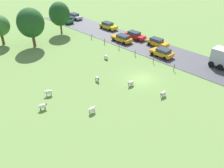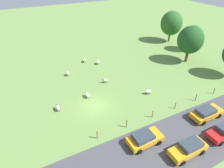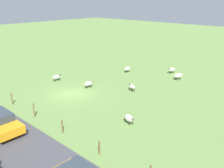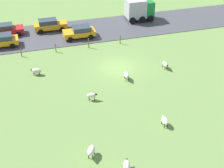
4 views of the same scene
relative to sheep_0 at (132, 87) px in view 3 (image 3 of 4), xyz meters
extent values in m
plane|color=#6B8E47|center=(5.25, -4.21, -0.54)|extent=(160.00, 160.00, 0.00)
ellipsoid|color=silver|center=(0.01, 0.02, 0.01)|extent=(0.67, 0.99, 0.45)
ellipsoid|color=black|center=(-0.10, -0.39, 0.11)|extent=(0.24, 0.30, 0.20)
cylinder|color=#2D2823|center=(0.06, -0.25, -0.35)|extent=(0.07, 0.07, 0.38)
cylinder|color=#2D2823|center=(-0.18, -0.19, -0.35)|extent=(0.07, 0.07, 0.38)
cylinder|color=#2D2823|center=(0.19, 0.23, -0.35)|extent=(0.07, 0.07, 0.38)
cylinder|color=#2D2823|center=(-0.05, 0.29, -0.35)|extent=(0.07, 0.07, 0.38)
ellipsoid|color=silver|center=(-9.33, -0.43, 0.00)|extent=(1.12, 0.79, 0.51)
ellipsoid|color=brown|center=(-8.86, -0.57, 0.11)|extent=(0.30, 0.25, 0.20)
cylinder|color=#2D2823|center=(-9.02, -0.37, -0.37)|extent=(0.07, 0.07, 0.34)
cylinder|color=#2D2823|center=(-9.10, -0.64, -0.37)|extent=(0.07, 0.07, 0.34)
cylinder|color=#2D2823|center=(-9.56, -0.21, -0.37)|extent=(0.07, 0.07, 0.34)
cylinder|color=#2D2823|center=(-9.64, -0.48, -0.37)|extent=(0.07, 0.07, 0.34)
ellipsoid|color=white|center=(-5.42, -5.19, 0.00)|extent=(0.96, 0.53, 0.51)
ellipsoid|color=silver|center=(-4.97, -5.20, 0.12)|extent=(0.26, 0.18, 0.20)
cylinder|color=#2D2823|center=(-5.16, -5.05, -0.36)|extent=(0.07, 0.07, 0.35)
cylinder|color=#2D2823|center=(-5.16, -5.33, -0.36)|extent=(0.07, 0.07, 0.35)
cylinder|color=#2D2823|center=(-5.68, -5.04, -0.36)|extent=(0.07, 0.07, 0.35)
cylinder|color=#2D2823|center=(-5.69, -5.33, -0.36)|extent=(0.07, 0.07, 0.35)
ellipsoid|color=silver|center=(-7.17, 1.71, 0.04)|extent=(1.21, 0.96, 0.55)
ellipsoid|color=silver|center=(-7.62, 1.94, 0.16)|extent=(0.31, 0.28, 0.20)
cylinder|color=#2D2823|center=(-7.50, 1.71, -0.35)|extent=(0.07, 0.07, 0.37)
cylinder|color=#2D2823|center=(-7.36, 1.98, -0.35)|extent=(0.07, 0.07, 0.37)
cylinder|color=#2D2823|center=(-6.97, 1.45, -0.35)|extent=(0.07, 0.07, 0.37)
cylinder|color=#2D2823|center=(-6.83, 1.72, -0.35)|extent=(0.07, 0.07, 0.37)
ellipsoid|color=beige|center=(6.20, 4.66, -0.05)|extent=(0.85, 1.21, 0.56)
ellipsoid|color=brown|center=(6.36, 5.16, 0.08)|extent=(0.25, 0.30, 0.20)
cylinder|color=#2D2823|center=(6.15, 5.00, -0.40)|extent=(0.07, 0.07, 0.28)
cylinder|color=#2D2823|center=(6.44, 4.91, -0.40)|extent=(0.07, 0.07, 0.28)
cylinder|color=#2D2823|center=(5.97, 4.42, -0.40)|extent=(0.07, 0.07, 0.28)
cylinder|color=#2D2823|center=(6.26, 4.33, -0.40)|extent=(0.07, 0.07, 0.28)
ellipsoid|color=silver|center=(3.62, -9.22, -0.01)|extent=(1.10, 0.48, 0.47)
ellipsoid|color=black|center=(3.10, -9.23, 0.09)|extent=(0.26, 0.18, 0.20)
cylinder|color=#2D2823|center=(3.32, -9.36, -0.37)|extent=(0.07, 0.07, 0.35)
cylinder|color=#2D2823|center=(3.32, -9.10, -0.37)|extent=(0.07, 0.07, 0.35)
cylinder|color=#2D2823|center=(3.93, -9.35, -0.37)|extent=(0.07, 0.07, 0.35)
cylinder|color=#2D2823|center=(3.92, -9.09, -0.37)|extent=(0.07, 0.07, 0.35)
ellipsoid|color=silver|center=(2.62, -4.36, -0.01)|extent=(1.13, 0.53, 0.52)
ellipsoid|color=brown|center=(2.09, -4.36, 0.10)|extent=(0.26, 0.18, 0.20)
cylinder|color=#2D2823|center=(2.31, -4.50, -0.37)|extent=(0.07, 0.07, 0.33)
cylinder|color=#2D2823|center=(2.31, -4.22, -0.37)|extent=(0.07, 0.07, 0.33)
cylinder|color=#2D2823|center=(2.92, -4.51, -0.37)|extent=(0.07, 0.07, 0.33)
cylinder|color=#2D2823|center=(2.93, -4.22, -0.37)|extent=(0.07, 0.07, 0.33)
cylinder|color=brown|center=(10.92, -6.25, 0.06)|extent=(0.12, 0.12, 1.19)
cylinder|color=brown|center=(10.92, -2.17, 0.10)|extent=(0.12, 0.12, 1.27)
cylinder|color=brown|center=(10.92, 1.92, 0.01)|extent=(0.12, 0.12, 1.10)
cylinder|color=brown|center=(10.92, 6.01, -0.04)|extent=(0.12, 0.12, 1.00)
cube|color=orange|center=(14.12, -1.61, 0.16)|extent=(1.95, 4.15, 0.64)
cylinder|color=black|center=(13.15, -0.26, -0.16)|extent=(0.22, 0.64, 0.64)
cylinder|color=black|center=(13.15, -2.96, -0.16)|extent=(0.22, 0.64, 0.64)
camera|label=1|loc=(-18.98, -22.39, 16.94)|focal=36.62mm
camera|label=2|loc=(25.94, -11.94, 17.56)|focal=30.78mm
camera|label=3|loc=(20.93, 16.51, 9.38)|focal=40.52mm
camera|label=4|loc=(-25.13, 5.26, 18.07)|focal=52.63mm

